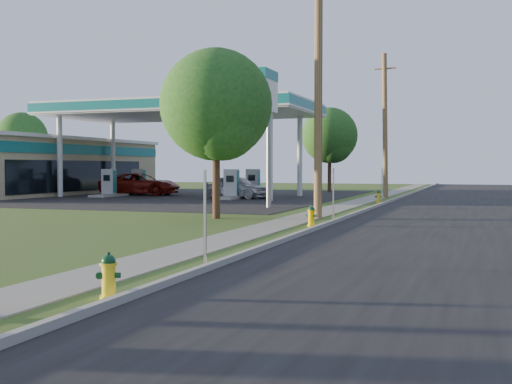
# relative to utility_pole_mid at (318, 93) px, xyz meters

# --- Properties ---
(ground_plane) EXTENTS (140.00, 140.00, 0.00)m
(ground_plane) POSITION_rel_utility_pole_mid_xyz_m (0.60, -17.00, -4.95)
(ground_plane) COLOR #38561E
(ground_plane) RESTS_ON ground
(road) EXTENTS (8.00, 120.00, 0.02)m
(road) POSITION_rel_utility_pole_mid_xyz_m (5.10, -7.00, -4.94)
(road) COLOR black
(road) RESTS_ON ground
(curb) EXTENTS (0.15, 120.00, 0.15)m
(curb) POSITION_rel_utility_pole_mid_xyz_m (1.10, -7.00, -4.88)
(curb) COLOR gray
(curb) RESTS_ON ground
(sidewalk) EXTENTS (1.50, 120.00, 0.03)m
(sidewalk) POSITION_rel_utility_pole_mid_xyz_m (-0.65, -7.00, -4.94)
(sidewalk) COLOR gray
(sidewalk) RESTS_ON ground
(forecourt) EXTENTS (26.00, 28.00, 0.02)m
(forecourt) POSITION_rel_utility_pole_mid_xyz_m (-15.40, 15.00, -4.94)
(forecourt) COLOR black
(forecourt) RESTS_ON ground
(utility_pole_mid) EXTENTS (1.40, 0.32, 9.80)m
(utility_pole_mid) POSITION_rel_utility_pole_mid_xyz_m (0.00, 0.00, 0.00)
(utility_pole_mid) COLOR brown
(utility_pole_mid) RESTS_ON ground
(utility_pole_far) EXTENTS (1.40, 0.32, 9.50)m
(utility_pole_far) POSITION_rel_utility_pole_mid_xyz_m (0.00, 18.00, -0.15)
(utility_pole_far) COLOR brown
(utility_pole_far) RESTS_ON ground
(sign_post_near) EXTENTS (0.05, 0.04, 2.00)m
(sign_post_near) POSITION_rel_utility_pole_mid_xyz_m (0.85, -12.80, -3.95)
(sign_post_near) COLOR gray
(sign_post_near) RESTS_ON ground
(sign_post_mid) EXTENTS (0.05, 0.04, 2.00)m
(sign_post_mid) POSITION_rel_utility_pole_mid_xyz_m (0.85, -1.00, -3.95)
(sign_post_mid) COLOR gray
(sign_post_mid) RESTS_ON ground
(sign_post_far) EXTENTS (0.05, 0.04, 2.00)m
(sign_post_far) POSITION_rel_utility_pole_mid_xyz_m (0.85, 11.20, -3.95)
(sign_post_far) COLOR gray
(sign_post_far) RESTS_ON ground
(gas_canopy) EXTENTS (18.18, 9.18, 6.40)m
(gas_canopy) POSITION_rel_utility_pole_mid_xyz_m (-13.40, 15.00, 0.94)
(gas_canopy) COLOR silver
(gas_canopy) RESTS_ON ground
(fuel_pump_nw) EXTENTS (1.20, 3.20, 1.90)m
(fuel_pump_nw) POSITION_rel_utility_pole_mid_xyz_m (-17.90, 13.00, -4.23)
(fuel_pump_nw) COLOR gray
(fuel_pump_nw) RESTS_ON ground
(fuel_pump_ne) EXTENTS (1.20, 3.20, 1.90)m
(fuel_pump_ne) POSITION_rel_utility_pole_mid_xyz_m (-8.90, 13.00, -4.23)
(fuel_pump_ne) COLOR gray
(fuel_pump_ne) RESTS_ON ground
(fuel_pump_sw) EXTENTS (1.20, 3.20, 1.90)m
(fuel_pump_sw) POSITION_rel_utility_pole_mid_xyz_m (-17.90, 17.00, -4.23)
(fuel_pump_sw) COLOR gray
(fuel_pump_sw) RESTS_ON ground
(fuel_pump_se) EXTENTS (1.20, 3.20, 1.90)m
(fuel_pump_se) POSITION_rel_utility_pole_mid_xyz_m (-8.90, 17.00, -4.23)
(fuel_pump_se) COLOR gray
(fuel_pump_se) RESTS_ON ground
(convenience_store) EXTENTS (10.40, 22.40, 4.25)m
(convenience_store) POSITION_rel_utility_pole_mid_xyz_m (-26.38, 15.00, -2.82)
(convenience_store) COLOR tan
(convenience_store) RESTS_ON ground
(price_pylon) EXTENTS (0.34, 2.04, 6.85)m
(price_pylon) POSITION_rel_utility_pole_mid_xyz_m (-3.90, 5.50, 0.48)
(price_pylon) COLOR gray
(price_pylon) RESTS_ON ground
(tree_verge) EXTENTS (4.44, 4.44, 6.73)m
(tree_verge) POSITION_rel_utility_pole_mid_xyz_m (-3.70, -1.44, -0.62)
(tree_verge) COLOR #342112
(tree_verge) RESTS_ON ground
(tree_lot) EXTENTS (4.54, 4.54, 6.87)m
(tree_lot) POSITION_rel_utility_pole_mid_xyz_m (-5.57, 26.30, -0.53)
(tree_lot) COLOR #342112
(tree_lot) RESTS_ON ground
(tree_back) EXTENTS (4.59, 4.59, 6.95)m
(tree_back) POSITION_rel_utility_pole_mid_xyz_m (-32.95, 22.53, -0.48)
(tree_back) COLOR #342112
(tree_back) RESTS_ON ground
(hydrant_near) EXTENTS (0.38, 0.34, 0.73)m
(hydrant_near) POSITION_rel_utility_pole_mid_xyz_m (0.72, -16.18, -4.59)
(hydrant_near) COLOR yellow
(hydrant_near) RESTS_ON ground
(hydrant_mid) EXTENTS (0.38, 0.34, 0.74)m
(hydrant_mid) POSITION_rel_utility_pole_mid_xyz_m (0.61, -3.36, -4.59)
(hydrant_mid) COLOR #FCC200
(hydrant_mid) RESTS_ON ground
(hydrant_far) EXTENTS (0.39, 0.35, 0.76)m
(hydrant_far) POSITION_rel_utility_pole_mid_xyz_m (0.62, 11.49, -4.58)
(hydrant_far) COLOR yellow
(hydrant_far) RESTS_ON ground
(car_red) EXTENTS (6.05, 3.45, 1.59)m
(car_red) POSITION_rel_utility_pole_mid_xyz_m (-17.15, 15.91, -4.16)
(car_red) COLOR maroon
(car_red) RESTS_ON ground
(car_silver) EXTENTS (4.70, 2.71, 1.51)m
(car_silver) POSITION_rel_utility_pole_mid_xyz_m (-8.85, 13.83, -4.20)
(car_silver) COLOR silver
(car_silver) RESTS_ON ground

